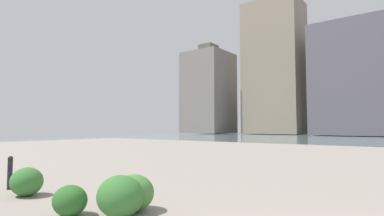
# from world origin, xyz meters

# --- Properties ---
(building_slab) EXTENTS (17.78, 15.87, 22.46)m
(building_slab) POSITION_xyz_m (9.00, -67.58, 11.23)
(building_slab) COLOR #5B5660
(building_slab) RESTS_ON ground
(building_annex) EXTENTS (13.53, 10.09, 34.64)m
(building_annex) POSITION_xyz_m (28.01, -68.49, 16.29)
(building_annex) COLOR gray
(building_annex) RESTS_ON ground
(building_highrise) EXTENTS (11.08, 11.69, 23.88)m
(building_highrise) POSITION_xyz_m (44.99, -64.67, 10.91)
(building_highrise) COLOR gray
(building_highrise) RESTS_ON ground
(bollard_near) EXTENTS (0.13, 0.13, 0.86)m
(bollard_near) POSITION_xyz_m (8.64, -0.97, 0.45)
(bollard_near) COLOR #232328
(bollard_near) RESTS_ON ground
(shrub_low) EXTENTS (0.78, 0.70, 0.67)m
(shrub_low) POSITION_xyz_m (7.53, -0.89, 0.33)
(shrub_low) COLOR #387533
(shrub_low) RESTS_ON ground
(shrub_round) EXTENTS (0.66, 0.59, 0.56)m
(shrub_round) POSITION_xyz_m (5.22, -0.60, 0.28)
(shrub_round) COLOR #2D6628
(shrub_round) RESTS_ON ground
(shrub_wide) EXTENTS (0.88, 0.79, 0.75)m
(shrub_wide) POSITION_xyz_m (4.43, -1.10, 0.37)
(shrub_wide) COLOR #387533
(shrub_wide) RESTS_ON ground
(shrub_tall) EXTENTS (0.82, 0.74, 0.70)m
(shrub_tall) POSITION_xyz_m (4.55, -1.54, 0.35)
(shrub_tall) COLOR #477F38
(shrub_tall) RESTS_ON ground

